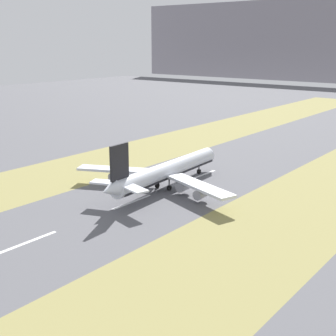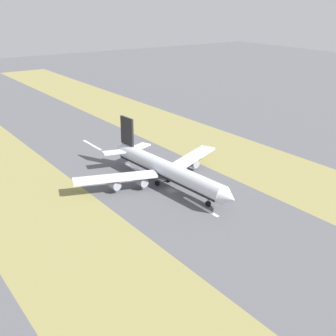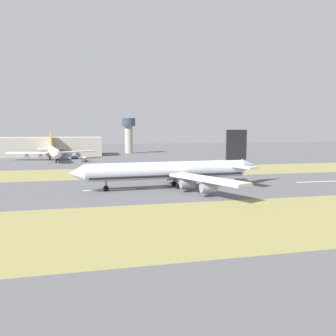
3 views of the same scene
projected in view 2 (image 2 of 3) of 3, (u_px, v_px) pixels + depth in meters
ground_plane at (172, 190)px, 164.32m from camera, size 800.00×800.00×0.00m
grass_median_west at (263, 165)px, 188.15m from camera, size 40.00×600.00×0.01m
grass_median_east at (49, 224)px, 140.49m from camera, size 40.00×600.00×0.01m
centreline_dash_near at (92, 145)px, 213.65m from camera, size 1.20×18.00×0.01m
centreline_dash_mid at (137, 171)px, 182.72m from camera, size 1.20×18.00×0.01m
centreline_dash_far at (200, 206)px, 151.79m from camera, size 1.20×18.00×0.01m
airplane_main_jet at (165, 169)px, 167.08m from camera, size 64.02×67.21×20.20m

